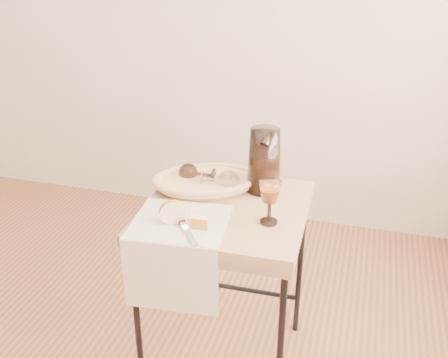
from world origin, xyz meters
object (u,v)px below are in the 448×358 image
(side_table, at_px, (225,289))
(goblet_lying_b, at_px, (217,180))
(goblet_lying_a, at_px, (199,174))
(table_knife, at_px, (185,227))
(pitcher, at_px, (264,160))
(wine_goblet, at_px, (270,202))
(tea_towel, at_px, (180,222))
(apple_half, at_px, (172,211))
(bread_basket, at_px, (206,182))

(side_table, distance_m, goblet_lying_b, 0.44)
(goblet_lying_a, bearing_deg, side_table, 136.07)
(goblet_lying_b, bearing_deg, table_knife, -107.05)
(goblet_lying_a, bearing_deg, pitcher, -174.23)
(goblet_lying_b, xyz_separation_m, wine_goblet, (0.24, -0.18, 0.03))
(side_table, relative_size, table_knife, 3.40)
(goblet_lying_b, bearing_deg, tea_towel, -114.89)
(tea_towel, relative_size, goblet_lying_a, 2.64)
(goblet_lying_b, xyz_separation_m, table_knife, (-0.02, -0.30, -0.04))
(goblet_lying_b, distance_m, table_knife, 0.31)
(side_table, height_order, tea_towel, tea_towel)
(tea_towel, height_order, apple_half, apple_half)
(bread_basket, distance_m, goblet_lying_a, 0.04)
(goblet_lying_a, xyz_separation_m, goblet_lying_b, (0.09, -0.04, 0.00))
(wine_goblet, distance_m, table_knife, 0.30)
(bread_basket, xyz_separation_m, wine_goblet, (0.29, -0.20, 0.06))
(goblet_lying_a, height_order, pitcher, pitcher)
(tea_towel, distance_m, wine_goblet, 0.32)
(tea_towel, xyz_separation_m, wine_goblet, (0.30, 0.09, 0.08))
(goblet_lying_a, xyz_separation_m, apple_half, (0.01, -0.31, -0.00))
(wine_goblet, height_order, table_knife, wine_goblet)
(side_table, distance_m, wine_goblet, 0.49)
(bread_basket, relative_size, goblet_lying_a, 2.97)
(goblet_lying_b, bearing_deg, goblet_lying_a, 143.69)
(pitcher, bearing_deg, tea_towel, -105.22)
(goblet_lying_a, height_order, apple_half, apple_half)
(tea_towel, bearing_deg, pitcher, 50.28)
(goblet_lying_a, relative_size, apple_half, 1.36)
(bread_basket, bearing_deg, pitcher, -13.24)
(apple_half, xyz_separation_m, table_knife, (0.06, -0.03, -0.03))
(side_table, relative_size, bread_basket, 2.04)
(tea_towel, distance_m, table_knife, 0.06)
(side_table, bearing_deg, apple_half, -130.20)
(goblet_lying_a, relative_size, table_knife, 0.56)
(tea_towel, bearing_deg, bread_basket, 84.07)
(side_table, distance_m, tea_towel, 0.43)
(side_table, relative_size, apple_half, 8.23)
(tea_towel, height_order, wine_goblet, wine_goblet)
(bread_basket, height_order, wine_goblet, wine_goblet)
(wine_goblet, bearing_deg, bread_basket, 146.08)
(pitcher, bearing_deg, table_knife, -98.09)
(side_table, height_order, goblet_lying_b, goblet_lying_b)
(side_table, xyz_separation_m, bread_basket, (-0.12, 0.12, 0.40))
(goblet_lying_b, height_order, pitcher, pitcher)
(bread_basket, bearing_deg, table_knife, -109.42)
(tea_towel, bearing_deg, goblet_lying_b, 72.20)
(wine_goblet, bearing_deg, pitcher, 106.70)
(side_table, relative_size, goblet_lying_a, 6.06)
(goblet_lying_b, distance_m, apple_half, 0.28)
(side_table, bearing_deg, pitcher, 58.22)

